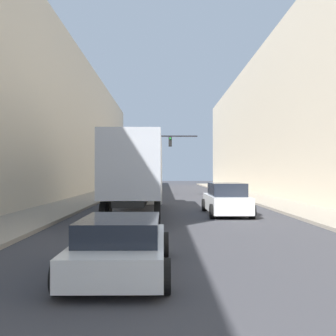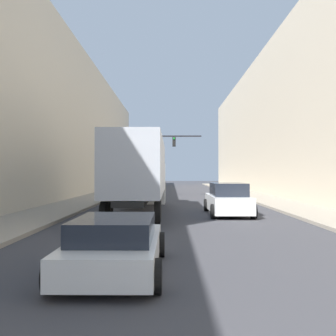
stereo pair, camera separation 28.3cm
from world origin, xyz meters
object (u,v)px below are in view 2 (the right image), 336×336
object	(u,v)px
semi_truck	(141,171)
traffic_signal_gantry	(141,151)
sedan_car	(116,245)
suv_car	(228,200)

from	to	relation	value
semi_truck	traffic_signal_gantry	size ratio (longest dim) A/B	1.81
semi_truck	sedan_car	distance (m)	13.01
semi_truck	sedan_car	size ratio (longest dim) A/B	3.24
semi_truck	traffic_signal_gantry	world-z (taller)	traffic_signal_gantry
semi_truck	traffic_signal_gantry	bearing A→B (deg)	94.78
traffic_signal_gantry	suv_car	bearing A→B (deg)	-69.13
semi_truck	traffic_signal_gantry	distance (m)	13.55
suv_car	sedan_car	bearing A→B (deg)	-110.41
suv_car	traffic_signal_gantry	size ratio (longest dim) A/B	0.63
semi_truck	suv_car	world-z (taller)	semi_truck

